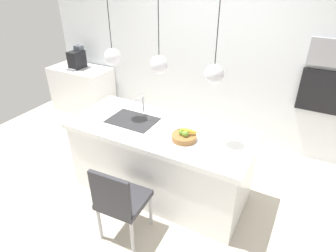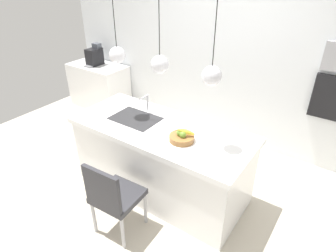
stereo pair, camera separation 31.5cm
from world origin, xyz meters
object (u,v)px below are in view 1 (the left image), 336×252
oven (322,91)px  chair_near (120,200)px  fruit_bowl (184,136)px  microwave (333,53)px  coffee_machine (77,59)px

oven → chair_near: oven is taller
chair_near → fruit_bowl: bearing=64.9°
fruit_bowl → microwave: 2.13m
microwave → oven: (0.00, 0.00, -0.50)m
chair_near → coffee_machine: bearing=139.4°
microwave → chair_near: size_ratio=0.61×
coffee_machine → oven: bearing=4.3°
oven → chair_near: size_ratio=0.63×
fruit_bowl → coffee_machine: (-2.77, 1.38, 0.06)m
coffee_machine → chair_near: coffee_machine is taller
coffee_machine → oven: (3.94, 0.30, 0.05)m
microwave → chair_near: (-1.50, -2.39, -1.04)m
microwave → oven: bearing=0.0°
oven → chair_near: 2.87m
oven → fruit_bowl: bearing=-124.9°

